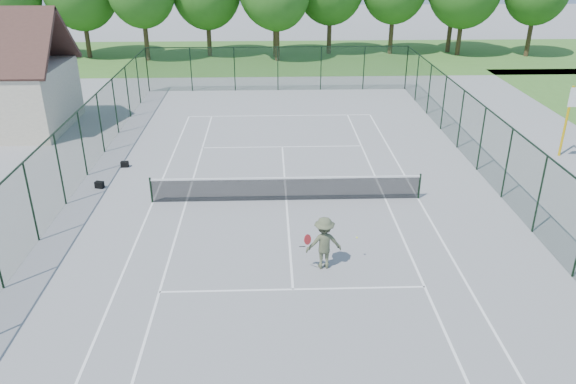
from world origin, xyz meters
name	(u,v)px	position (x,y,z in m)	size (l,w,h in m)	color
ground	(286,200)	(0.00, 0.00, 0.00)	(140.00, 140.00, 0.00)	gray
grass_far	(275,56)	(0.00, 30.00, 0.01)	(80.00, 16.00, 0.01)	#467A2D
court_lines	(286,200)	(0.00, 0.00, 0.00)	(11.05, 23.85, 0.01)	white
tennis_net	(286,188)	(0.00, 0.00, 0.58)	(11.08, 0.08, 1.10)	black
fence_enclosure	(286,165)	(0.00, 0.00, 1.56)	(18.05, 36.05, 3.02)	#19361F
basketball_goal	(575,108)	(13.72, 4.19, 2.57)	(1.20, 1.43, 3.65)	gold
sports_bag_a	(99,185)	(-8.04, 1.53, 0.15)	(0.37, 0.22, 0.29)	black
sports_bag_b	(125,164)	(-7.50, 3.92, 0.14)	(0.36, 0.22, 0.28)	black
tennis_player	(324,243)	(1.06, -5.13, 0.91)	(2.04, 0.93, 1.81)	#4F553B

